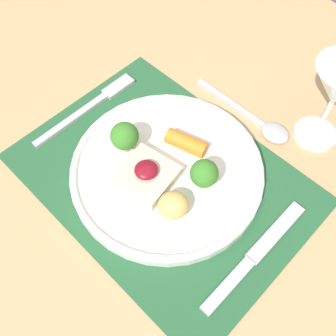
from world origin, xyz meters
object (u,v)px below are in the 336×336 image
object	(u,v)px
knife	(249,263)
spoon	(262,124)
fork	(93,105)
dinner_plate	(167,170)

from	to	relation	value
knife	spoon	world-z (taller)	spoon
fork	knife	world-z (taller)	knife
dinner_plate	spoon	xyz separation A→B (m)	(0.05, 0.18, -0.01)
dinner_plate	spoon	distance (m)	0.19
knife	dinner_plate	bearing A→B (deg)	173.02
dinner_plate	knife	size ratio (longest dim) A/B	1.40
fork	spoon	bearing A→B (deg)	38.70
dinner_plate	fork	xyz separation A→B (m)	(-0.19, 0.01, -0.01)
dinner_plate	knife	distance (m)	0.18
dinner_plate	knife	xyz separation A→B (m)	(0.18, -0.02, -0.01)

